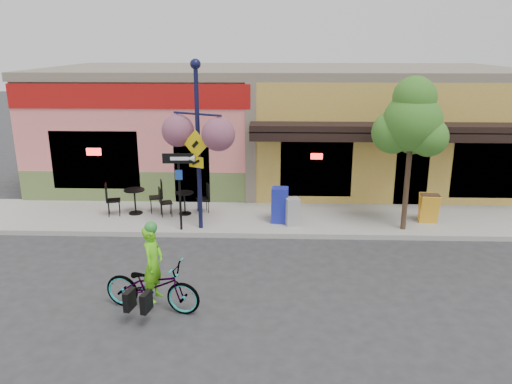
% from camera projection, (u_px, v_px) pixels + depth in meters
% --- Properties ---
extents(ground, '(90.00, 90.00, 0.00)m').
position_uv_depth(ground, '(281.00, 245.00, 13.91)').
color(ground, '#2D2D30').
rests_on(ground, ground).
extents(sidewalk, '(24.00, 3.00, 0.15)m').
position_uv_depth(sidewalk, '(280.00, 219.00, 15.81)').
color(sidewalk, '#9E9B93').
rests_on(sidewalk, ground).
extents(curb, '(24.00, 0.12, 0.15)m').
position_uv_depth(curb, '(281.00, 236.00, 14.42)').
color(curb, '#A8A59E').
rests_on(curb, ground).
extents(building, '(18.20, 8.20, 4.50)m').
position_uv_depth(building, '(279.00, 123.00, 20.45)').
color(building, '#EA7673').
rests_on(building, ground).
extents(bicycle, '(2.21, 1.15, 1.10)m').
position_uv_depth(bicycle, '(152.00, 286.00, 10.42)').
color(bicycle, maroon).
rests_on(bicycle, ground).
extents(cyclist_rider, '(0.50, 0.66, 1.62)m').
position_uv_depth(cyclist_rider, '(154.00, 275.00, 10.35)').
color(cyclist_rider, '#61D616').
rests_on(cyclist_rider, ground).
extents(lamp_post, '(1.67, 1.22, 4.88)m').
position_uv_depth(lamp_post, '(198.00, 147.00, 14.13)').
color(lamp_post, '#13153C').
rests_on(lamp_post, sidewalk).
extents(one_way_sign, '(0.89, 0.23, 2.30)m').
position_uv_depth(one_way_sign, '(180.00, 192.00, 14.36)').
color(one_way_sign, black).
rests_on(one_way_sign, sidewalk).
extents(cafe_set_left, '(1.93, 1.32, 1.05)m').
position_uv_depth(cafe_set_left, '(135.00, 198.00, 15.90)').
color(cafe_set_left, black).
rests_on(cafe_set_left, sidewalk).
extents(cafe_set_right, '(1.76, 1.28, 0.95)m').
position_uv_depth(cafe_set_right, '(185.00, 200.00, 15.87)').
color(cafe_set_right, black).
rests_on(cafe_set_right, sidewalk).
extents(newspaper_box_blue, '(0.53, 0.48, 1.09)m').
position_uv_depth(newspaper_box_blue, '(280.00, 205.00, 15.16)').
color(newspaper_box_blue, '#1B25A3').
rests_on(newspaper_box_blue, sidewalk).
extents(newspaper_box_grey, '(0.46, 0.43, 0.84)m').
position_uv_depth(newspaper_box_grey, '(292.00, 212.00, 14.93)').
color(newspaper_box_grey, '#9D9D9D').
rests_on(newspaper_box_grey, sidewalk).
extents(street_tree, '(1.95, 1.95, 4.48)m').
position_uv_depth(street_tree, '(409.00, 155.00, 14.10)').
color(street_tree, '#3D7A26').
rests_on(street_tree, sidewalk).
extents(sandwich_board, '(0.57, 0.44, 0.90)m').
position_uv_depth(sandwich_board, '(430.00, 210.00, 14.97)').
color(sandwich_board, '#F7AB27').
rests_on(sandwich_board, sidewalk).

